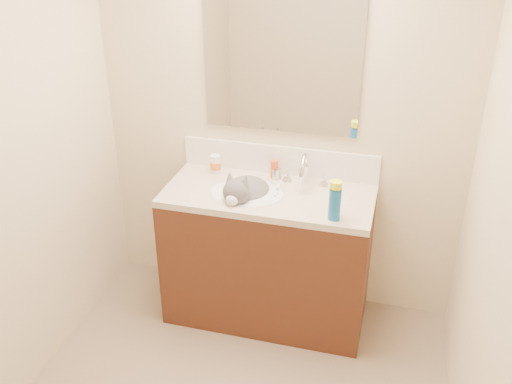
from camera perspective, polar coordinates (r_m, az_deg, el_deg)
The scene contains 16 objects.
room_shell at distance 2.14m, azimuth -4.96°, elevation 3.25°, with size 2.24×2.54×2.52m.
vanity_cabinet at distance 3.48m, azimuth 1.18°, elevation -6.63°, with size 1.20×0.55×0.82m, color #452112.
counter_slab at distance 3.26m, azimuth 1.25°, elevation -0.36°, with size 1.20×0.55×0.04m, color beige.
basin at distance 3.29m, azimuth -0.92°, elevation -1.11°, with size 0.45×0.36×0.14m, color white.
faucet at distance 3.30m, azimuth 4.88°, elevation 1.95°, with size 0.28×0.20×0.21m.
cat at distance 3.28m, azimuth -1.11°, elevation -0.36°, with size 0.34×0.42×0.32m.
backsplash at distance 3.45m, azimuth 2.33°, elevation 3.22°, with size 1.20×0.02×0.18m, color white.
mirror at distance 3.25m, azimuth 2.53°, elevation 12.76°, with size 0.90×0.02×0.80m, color white.
pill_bottle at distance 3.48m, azimuth -4.08°, elevation 2.81°, with size 0.06×0.06×0.11m, color white.
pill_label at distance 3.48m, azimuth -4.07°, elevation 2.68°, with size 0.07×0.07×0.04m, color orange.
silver_jar at distance 3.40m, azimuth 2.10°, elevation 1.84°, with size 0.06×0.06×0.06m, color #B7B7BC.
amber_bottle at distance 3.41m, azimuth 1.83°, elevation 2.33°, with size 0.04×0.04×0.11m, color #DB5119.
toothbrush at distance 3.27m, azimuth 2.14°, elevation 0.21°, with size 0.02×0.15×0.01m, color white.
toothbrush_head at distance 3.27m, azimuth 2.14°, elevation 0.24°, with size 0.01×0.03×0.01m, color #5E80C8.
spray_can at distance 2.98m, azimuth 7.87°, elevation -1.21°, with size 0.06×0.06×0.17m, color #1761A7.
spray_cap at distance 2.93m, azimuth 8.01°, elevation 0.72°, with size 0.06×0.06×0.04m, color #E4FF1A.
Camera 1 is at (0.69, -1.83, 2.36)m, focal length 40.00 mm.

